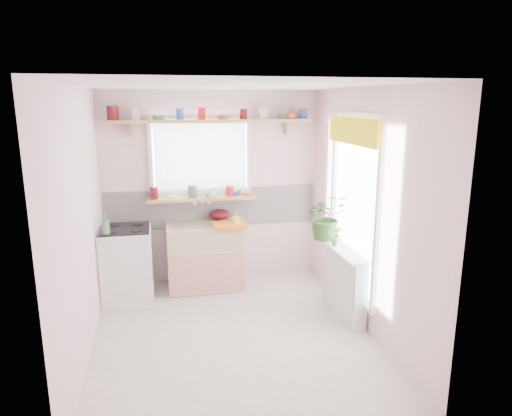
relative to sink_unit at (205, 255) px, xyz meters
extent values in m
plane|color=silver|center=(0.15, -1.29, -0.43)|extent=(3.20, 3.20, 0.00)
plane|color=white|center=(0.15, -1.29, 2.07)|extent=(3.20, 3.20, 0.00)
plane|color=#FAD1DA|center=(0.15, 0.31, 0.82)|extent=(2.80, 0.00, 2.80)
plane|color=#FAD1DA|center=(0.15, -2.89, 0.82)|extent=(2.80, 0.00, 2.80)
plane|color=#FAD1DA|center=(-1.25, -1.29, 0.82)|extent=(0.00, 3.20, 3.20)
plane|color=#FAD1DA|center=(1.55, -1.29, 0.82)|extent=(0.00, 3.20, 3.20)
cube|color=white|center=(0.15, 0.29, 0.57)|extent=(2.74, 0.03, 0.50)
cube|color=#CB8395|center=(0.15, 0.29, 0.37)|extent=(2.74, 0.02, 0.12)
cube|color=white|center=(0.00, 0.30, 1.22)|extent=(1.20, 0.01, 1.00)
cube|color=white|center=(0.00, 0.24, 1.22)|extent=(1.15, 0.02, 0.95)
cube|color=white|center=(1.54, -1.09, 0.82)|extent=(0.01, 1.10, 1.90)
cube|color=yellow|center=(1.46, -1.09, 1.63)|extent=(0.03, 1.20, 0.28)
cube|color=white|center=(0.00, 0.01, -0.16)|extent=(0.85, 0.55, 0.55)
cube|color=#CD513C|center=(0.00, -0.27, -0.16)|extent=(0.95, 0.02, 0.53)
cube|color=#C2B18E|center=(0.00, 0.01, 0.27)|extent=(0.95, 0.55, 0.30)
cylinder|color=silver|center=(0.00, 0.26, 0.67)|extent=(0.03, 0.22, 0.03)
cube|color=white|center=(-0.95, -0.24, 0.02)|extent=(0.58, 0.58, 0.90)
cube|color=black|center=(-0.95, -0.24, 0.47)|extent=(0.56, 0.56, 0.02)
cylinder|color=black|center=(-1.09, -0.38, 0.49)|extent=(0.14, 0.14, 0.01)
cylinder|color=black|center=(-0.81, -0.38, 0.49)|extent=(0.14, 0.14, 0.01)
cylinder|color=black|center=(-1.09, -0.10, 0.49)|extent=(0.14, 0.14, 0.01)
cylinder|color=black|center=(-0.81, -0.10, 0.49)|extent=(0.14, 0.14, 0.01)
cube|color=white|center=(1.45, -1.09, -0.06)|extent=(0.15, 0.90, 0.75)
cube|color=white|center=(1.42, -1.09, 0.33)|extent=(0.22, 0.95, 0.03)
cube|color=tan|center=(0.00, 0.19, 0.71)|extent=(1.40, 0.22, 0.04)
cube|color=tan|center=(0.15, 0.18, 1.69)|extent=(2.52, 0.24, 0.04)
cylinder|color=#590F14|center=(-1.03, 0.18, 1.77)|extent=(0.11, 0.11, 0.12)
cylinder|color=silver|center=(-0.77, 0.18, 1.77)|extent=(0.11, 0.11, 0.12)
cylinder|color=#3F7F4C|center=(-0.51, 0.18, 1.74)|extent=(0.11, 0.11, 0.06)
cylinder|color=#3359A5|center=(-0.24, 0.18, 1.77)|extent=(0.11, 0.11, 0.12)
cylinder|color=red|center=(0.02, 0.18, 1.77)|extent=(0.11, 0.11, 0.12)
cylinder|color=#A55133|center=(0.28, 0.18, 1.74)|extent=(0.11, 0.11, 0.06)
cylinder|color=#590F14|center=(0.54, 0.18, 1.77)|extent=(0.11, 0.11, 0.12)
cylinder|color=silver|center=(0.81, 0.18, 1.77)|extent=(0.11, 0.11, 0.12)
cylinder|color=#3F7F4C|center=(1.07, 0.18, 1.74)|extent=(0.11, 0.11, 0.06)
cylinder|color=#3359A5|center=(1.33, 0.18, 1.77)|extent=(0.11, 0.11, 0.12)
cylinder|color=#590F14|center=(-0.62, 0.19, 0.79)|extent=(0.11, 0.11, 0.12)
cylinder|color=silver|center=(-0.37, 0.19, 0.79)|extent=(0.11, 0.11, 0.12)
cylinder|color=#3F7F4C|center=(-0.12, 0.19, 0.76)|extent=(0.11, 0.11, 0.06)
cylinder|color=#3359A5|center=(0.12, 0.19, 0.79)|extent=(0.11, 0.11, 0.12)
cylinder|color=red|center=(0.37, 0.19, 0.79)|extent=(0.11, 0.11, 0.12)
cylinder|color=#A55133|center=(0.62, 0.19, 0.76)|extent=(0.11, 0.11, 0.06)
cube|color=orange|center=(0.30, -0.19, 0.44)|extent=(0.40, 0.30, 0.04)
ellipsoid|color=#510D19|center=(0.23, 0.21, 0.48)|extent=(0.33, 0.33, 0.13)
imported|color=#325A24|center=(1.36, -0.69, 0.62)|extent=(0.50, 0.43, 0.55)
imported|color=white|center=(1.48, -0.69, 0.38)|extent=(0.27, 0.27, 0.07)
imported|color=#2F6B2B|center=(1.36, -0.97, 0.45)|extent=(0.13, 0.10, 0.22)
imported|color=#BACD5B|center=(0.37, -0.19, 0.51)|extent=(0.10, 0.10, 0.18)
imported|color=silver|center=(0.12, 0.13, 0.78)|extent=(0.14, 0.14, 0.10)
imported|color=#2D5793|center=(0.41, 0.25, 0.76)|extent=(0.21, 0.21, 0.06)
imported|color=#9C4130|center=(1.14, 0.12, 1.78)|extent=(0.16, 0.16, 0.14)
imported|color=#41834A|center=(-1.13, -0.46, 0.60)|extent=(0.11, 0.11, 0.24)
sphere|color=orange|center=(1.48, -0.69, 0.43)|extent=(0.08, 0.08, 0.08)
sphere|color=orange|center=(1.54, -0.66, 0.43)|extent=(0.08, 0.08, 0.08)
sphere|color=orange|center=(1.43, -0.67, 0.43)|extent=(0.08, 0.08, 0.08)
cylinder|color=gold|center=(1.50, -0.74, 0.44)|extent=(0.18, 0.04, 0.10)
camera|label=1|loc=(-0.52, -5.57, 1.93)|focal=32.00mm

